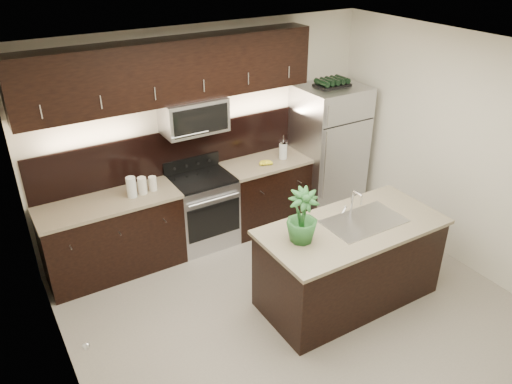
# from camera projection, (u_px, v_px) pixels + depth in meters

# --- Properties ---
(ground) EXTENTS (4.50, 4.50, 0.00)m
(ground) POSITION_uv_depth(u_px,v_px,m) (294.00, 308.00, 5.41)
(ground) COLOR gray
(ground) RESTS_ON ground
(room_walls) EXTENTS (4.52, 4.02, 2.71)m
(room_walls) POSITION_uv_depth(u_px,v_px,m) (293.00, 171.00, 4.54)
(room_walls) COLOR beige
(room_walls) RESTS_ON ground
(counter_run) EXTENTS (3.51, 0.65, 0.94)m
(counter_run) POSITION_uv_depth(u_px,v_px,m) (188.00, 214.00, 6.26)
(counter_run) COLOR black
(counter_run) RESTS_ON ground
(upper_fixtures) EXTENTS (3.49, 0.40, 1.66)m
(upper_fixtures) POSITION_uv_depth(u_px,v_px,m) (175.00, 80.00, 5.60)
(upper_fixtures) COLOR black
(upper_fixtures) RESTS_ON counter_run
(island) EXTENTS (1.96, 0.96, 0.94)m
(island) POSITION_uv_depth(u_px,v_px,m) (349.00, 263.00, 5.36)
(island) COLOR black
(island) RESTS_ON ground
(sink_faucet) EXTENTS (0.84, 0.50, 0.28)m
(sink_faucet) POSITION_uv_depth(u_px,v_px,m) (363.00, 220.00, 5.21)
(sink_faucet) COLOR silver
(sink_faucet) RESTS_ON island
(refrigerator) EXTENTS (0.87, 0.79, 1.81)m
(refrigerator) POSITION_uv_depth(u_px,v_px,m) (327.00, 150.00, 6.99)
(refrigerator) COLOR #B2B2B7
(refrigerator) RESTS_ON ground
(wine_rack) EXTENTS (0.45, 0.28, 0.10)m
(wine_rack) POSITION_uv_depth(u_px,v_px,m) (332.00, 82.00, 6.54)
(wine_rack) COLOR black
(wine_rack) RESTS_ON refrigerator
(plant) EXTENTS (0.38, 0.38, 0.55)m
(plant) POSITION_uv_depth(u_px,v_px,m) (302.00, 216.00, 4.77)
(plant) COLOR #245A26
(plant) RESTS_ON island
(canisters) EXTENTS (0.36, 0.13, 0.24)m
(canisters) POSITION_uv_depth(u_px,v_px,m) (140.00, 186.00, 5.69)
(canisters) COLOR silver
(canisters) RESTS_ON counter_run
(french_press) EXTENTS (0.11, 0.11, 0.32)m
(french_press) POSITION_uv_depth(u_px,v_px,m) (283.00, 150.00, 6.58)
(french_press) COLOR silver
(french_press) RESTS_ON counter_run
(bananas) EXTENTS (0.22, 0.20, 0.06)m
(bananas) POSITION_uv_depth(u_px,v_px,m) (262.00, 163.00, 6.44)
(bananas) COLOR yellow
(bananas) RESTS_ON counter_run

